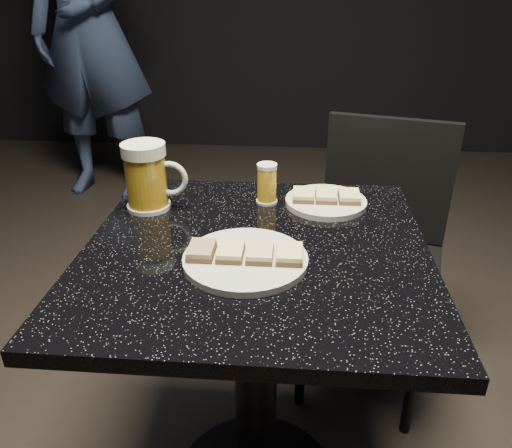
{
  "coord_description": "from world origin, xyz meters",
  "views": [
    {
      "loc": [
        0.07,
        -0.89,
        1.25
      ],
      "look_at": [
        0.0,
        0.0,
        0.8
      ],
      "focal_mm": 35.0,
      "sensor_mm": 36.0,
      "label": 1
    }
  ],
  "objects_px": {
    "table": "(256,339)",
    "beer_mug": "(147,176)",
    "plate_small": "(326,202)",
    "beer_tumbler": "(267,184)",
    "plate_large": "(245,260)",
    "patron": "(89,29)",
    "chair": "(377,243)"
  },
  "relations": [
    {
      "from": "table",
      "to": "beer_mug",
      "type": "relative_size",
      "value": 4.75
    },
    {
      "from": "plate_small",
      "to": "beer_tumbler",
      "type": "bearing_deg",
      "value": 179.2
    },
    {
      "from": "plate_large",
      "to": "beer_tumbler",
      "type": "xyz_separation_m",
      "value": [
        0.02,
        0.29,
        0.04
      ]
    },
    {
      "from": "patron",
      "to": "beer_mug",
      "type": "height_order",
      "value": "patron"
    },
    {
      "from": "patron",
      "to": "beer_tumbler",
      "type": "relative_size",
      "value": 19.86
    },
    {
      "from": "patron",
      "to": "beer_mug",
      "type": "xyz_separation_m",
      "value": [
        0.84,
        -1.85,
        -0.14
      ]
    },
    {
      "from": "patron",
      "to": "beer_tumbler",
      "type": "height_order",
      "value": "patron"
    },
    {
      "from": "beer_mug",
      "to": "plate_large",
      "type": "bearing_deg",
      "value": -43.13
    },
    {
      "from": "beer_mug",
      "to": "patron",
      "type": "bearing_deg",
      "value": 114.35
    },
    {
      "from": "plate_small",
      "to": "table",
      "type": "distance_m",
      "value": 0.36
    },
    {
      "from": "beer_tumbler",
      "to": "chair",
      "type": "xyz_separation_m",
      "value": [
        0.33,
        0.28,
        -0.3
      ]
    },
    {
      "from": "beer_tumbler",
      "to": "chair",
      "type": "relative_size",
      "value": 0.11
    },
    {
      "from": "plate_large",
      "to": "chair",
      "type": "xyz_separation_m",
      "value": [
        0.35,
        0.56,
        -0.26
      ]
    },
    {
      "from": "plate_large",
      "to": "table",
      "type": "bearing_deg",
      "value": 77.57
    },
    {
      "from": "table",
      "to": "patron",
      "type": "bearing_deg",
      "value": 118.67
    },
    {
      "from": "plate_small",
      "to": "plate_large",
      "type": "bearing_deg",
      "value": -120.12
    },
    {
      "from": "table",
      "to": "beer_tumbler",
      "type": "bearing_deg",
      "value": 87.87
    },
    {
      "from": "beer_mug",
      "to": "chair",
      "type": "relative_size",
      "value": 0.18
    },
    {
      "from": "chair",
      "to": "beer_mug",
      "type": "bearing_deg",
      "value": -151.34
    },
    {
      "from": "plate_large",
      "to": "beer_tumbler",
      "type": "bearing_deg",
      "value": 85.4
    },
    {
      "from": "plate_large",
      "to": "beer_mug",
      "type": "height_order",
      "value": "beer_mug"
    },
    {
      "from": "plate_large",
      "to": "beer_tumbler",
      "type": "relative_size",
      "value": 2.46
    },
    {
      "from": "patron",
      "to": "chair",
      "type": "xyz_separation_m",
      "value": [
        1.44,
        -1.52,
        -0.47
      ]
    },
    {
      "from": "plate_large",
      "to": "table",
      "type": "relative_size",
      "value": 0.32
    },
    {
      "from": "beer_tumbler",
      "to": "chair",
      "type": "height_order",
      "value": "chair"
    },
    {
      "from": "table",
      "to": "plate_large",
      "type": "bearing_deg",
      "value": -102.43
    },
    {
      "from": "beer_mug",
      "to": "beer_tumbler",
      "type": "bearing_deg",
      "value": 11.1
    },
    {
      "from": "beer_mug",
      "to": "beer_tumbler",
      "type": "relative_size",
      "value": 1.61
    },
    {
      "from": "plate_small",
      "to": "table",
      "type": "height_order",
      "value": "plate_small"
    },
    {
      "from": "plate_small",
      "to": "table",
      "type": "relative_size",
      "value": 0.26
    },
    {
      "from": "plate_large",
      "to": "beer_tumbler",
      "type": "height_order",
      "value": "beer_tumbler"
    },
    {
      "from": "plate_large",
      "to": "beer_mug",
      "type": "relative_size",
      "value": 1.53
    }
  ]
}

